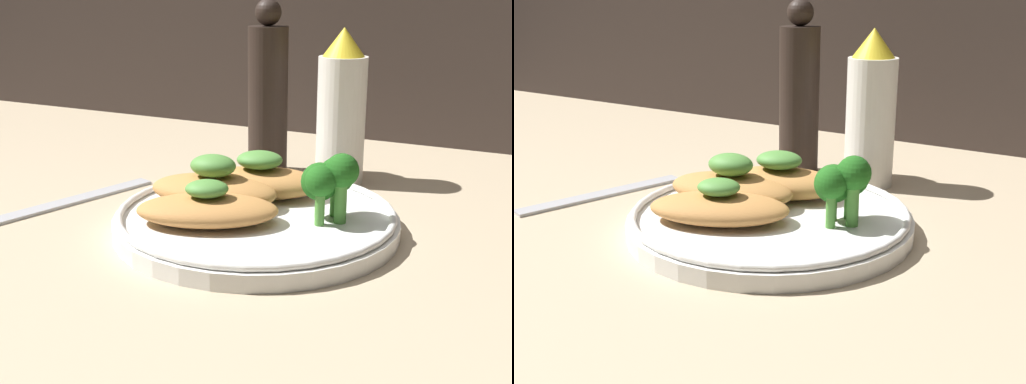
% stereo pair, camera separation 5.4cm
% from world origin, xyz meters
% --- Properties ---
extents(ground_plane, '(1.80, 1.80, 0.01)m').
position_xyz_m(ground_plane, '(0.00, 0.00, -0.01)').
color(ground_plane, tan).
extents(plate, '(0.24, 0.24, 0.02)m').
position_xyz_m(plate, '(0.00, 0.00, 0.01)').
color(plate, white).
rests_on(plate, ground_plane).
extents(grilled_meat_front, '(0.13, 0.11, 0.04)m').
position_xyz_m(grilled_meat_front, '(-0.03, -0.04, 0.03)').
color(grilled_meat_front, '#BC7F42').
rests_on(grilled_meat_front, plate).
extents(grilled_meat_middle, '(0.12, 0.08, 0.05)m').
position_xyz_m(grilled_meat_middle, '(-0.05, 0.01, 0.03)').
color(grilled_meat_middle, '#BC7F42').
rests_on(grilled_meat_middle, plate).
extents(grilled_meat_back, '(0.13, 0.10, 0.04)m').
position_xyz_m(grilled_meat_back, '(-0.02, 0.04, 0.03)').
color(grilled_meat_back, '#BC7F42').
rests_on(grilled_meat_back, plate).
extents(broccoli_bunch, '(0.05, 0.06, 0.06)m').
position_xyz_m(broccoli_bunch, '(0.06, 0.02, 0.05)').
color(broccoli_bunch, '#4C8E38').
rests_on(broccoli_bunch, plate).
extents(sauce_bottle, '(0.05, 0.05, 0.16)m').
position_xyz_m(sauce_bottle, '(0.02, 0.17, 0.08)').
color(sauce_bottle, white).
rests_on(sauce_bottle, ground_plane).
extents(pepper_grinder, '(0.04, 0.04, 0.19)m').
position_xyz_m(pepper_grinder, '(-0.07, 0.17, 0.09)').
color(pepper_grinder, black).
rests_on(pepper_grinder, ground_plane).
extents(fork, '(0.07, 0.17, 0.01)m').
position_xyz_m(fork, '(-0.19, -0.01, 0.00)').
color(fork, '#B2B2B7').
rests_on(fork, ground_plane).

